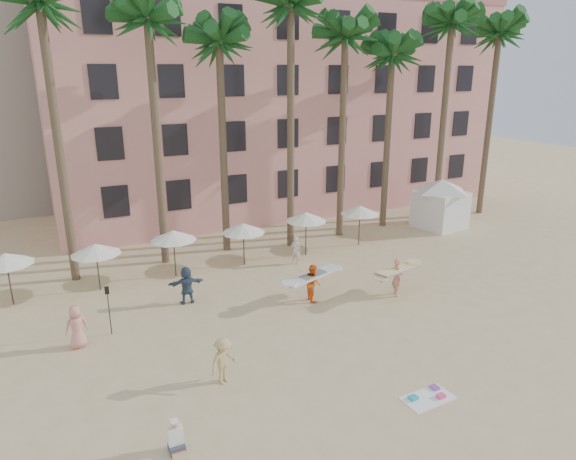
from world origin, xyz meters
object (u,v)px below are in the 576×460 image
(cabana, at_px, (441,199))
(carrier_white, at_px, (313,281))
(carrier_yellow, at_px, (397,275))
(pink_hotel, at_px, (273,106))

(cabana, bearing_deg, carrier_white, -154.09)
(carrier_yellow, xyz_separation_m, carrier_white, (-4.07, 1.33, -0.09))
(pink_hotel, height_order, cabana, pink_hotel)
(cabana, height_order, carrier_white, cabana)
(pink_hotel, relative_size, carrier_yellow, 11.68)
(cabana, distance_m, carrier_white, 15.77)
(cabana, xyz_separation_m, carrier_yellow, (-10.08, -8.21, -0.99))
(carrier_yellow, bearing_deg, cabana, 39.16)
(pink_hotel, xyz_separation_m, cabana, (7.45, -12.57, -5.93))
(pink_hotel, distance_m, carrier_yellow, 22.06)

